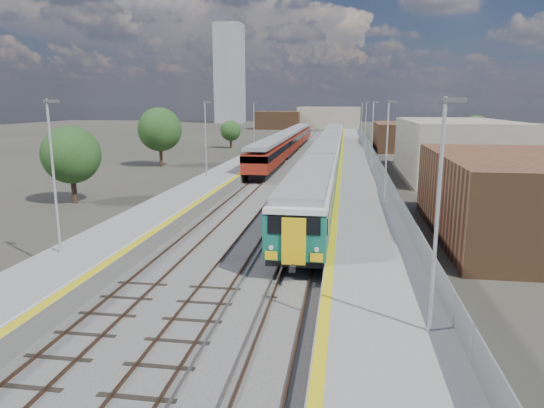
# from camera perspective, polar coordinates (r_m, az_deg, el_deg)

# --- Properties ---
(ground) EXTENTS (320.00, 320.00, 0.00)m
(ground) POSITION_cam_1_polar(r_m,az_deg,el_deg) (63.95, 5.24, 4.28)
(ground) COLOR #47443A
(ground) RESTS_ON ground
(ballast_bed) EXTENTS (10.50, 155.00, 0.06)m
(ballast_bed) POSITION_cam_1_polar(r_m,az_deg,el_deg) (66.59, 3.44, 4.63)
(ballast_bed) COLOR #565451
(ballast_bed) RESTS_ON ground
(tracks) EXTENTS (8.96, 160.00, 0.17)m
(tracks) POSITION_cam_1_polar(r_m,az_deg,el_deg) (68.19, 4.07, 4.86)
(tracks) COLOR #4C3323
(tracks) RESTS_ON ground
(platform_right) EXTENTS (4.70, 155.00, 8.52)m
(platform_right) POSITION_cam_1_polar(r_m,az_deg,el_deg) (66.27, 9.96, 4.88)
(platform_right) COLOR slate
(platform_right) RESTS_ON ground
(platform_left) EXTENTS (4.30, 155.00, 8.52)m
(platform_left) POSITION_cam_1_polar(r_m,az_deg,el_deg) (67.47, -2.34, 5.16)
(platform_left) COLOR slate
(platform_left) RESTS_ON ground
(buildings) EXTENTS (72.00, 185.50, 40.00)m
(buildings) POSITION_cam_1_polar(r_m,az_deg,el_deg) (153.48, 0.46, 12.71)
(buildings) COLOR brown
(buildings) RESTS_ON ground
(green_train) EXTENTS (3.02, 83.99, 3.32)m
(green_train) POSITION_cam_1_polar(r_m,az_deg,el_deg) (63.52, 6.64, 6.33)
(green_train) COLOR black
(green_train) RESTS_ON ground
(red_train) EXTENTS (2.93, 59.48, 3.70)m
(red_train) POSITION_cam_1_polar(r_m,az_deg,el_deg) (78.88, 1.91, 7.35)
(red_train) COLOR black
(red_train) RESTS_ON ground
(tree_a) EXTENTS (4.80, 4.80, 6.51)m
(tree_a) POSITION_cam_1_polar(r_m,az_deg,el_deg) (43.78, -22.56, 5.36)
(tree_a) COLOR #382619
(tree_a) RESTS_ON ground
(tree_b) EXTENTS (5.73, 5.73, 7.77)m
(tree_b) POSITION_cam_1_polar(r_m,az_deg,el_deg) (66.12, -13.07, 8.53)
(tree_b) COLOR #382619
(tree_b) RESTS_ON ground
(tree_c) EXTENTS (3.80, 3.80, 5.16)m
(tree_c) POSITION_cam_1_polar(r_m,az_deg,el_deg) (91.31, -4.89, 8.58)
(tree_c) COLOR #382619
(tree_c) RESTS_ON ground
(tree_d) EXTENTS (4.80, 4.80, 6.51)m
(tree_d) POSITION_cam_1_polar(r_m,az_deg,el_deg) (80.85, 22.79, 7.91)
(tree_d) COLOR #382619
(tree_d) RESTS_ON ground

